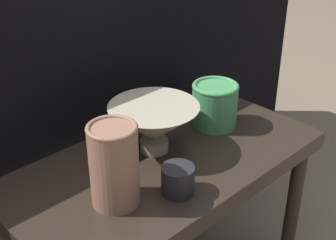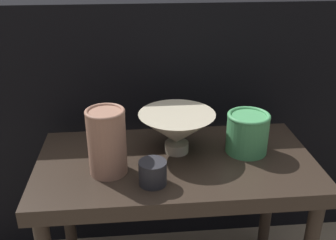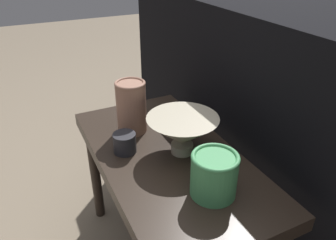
# 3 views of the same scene
# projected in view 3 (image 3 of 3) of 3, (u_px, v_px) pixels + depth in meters

# --- Properties ---
(table) EXTENTS (0.70, 0.37, 0.45)m
(table) POSITION_uv_depth(u_px,v_px,m) (168.00, 171.00, 0.94)
(table) COLOR #2D231C
(table) RESTS_ON ground_plane
(couch_backdrop) EXTENTS (1.63, 0.50, 0.80)m
(couch_backdrop) POSITION_uv_depth(u_px,v_px,m) (297.00, 130.00, 1.12)
(couch_backdrop) COLOR black
(couch_backdrop) RESTS_ON ground_plane
(bowl) EXTENTS (0.20, 0.20, 0.11)m
(bowl) POSITION_uv_depth(u_px,v_px,m) (182.00, 131.00, 0.89)
(bowl) COLOR #B2A88E
(bowl) RESTS_ON table
(vase_textured_left) EXTENTS (0.09, 0.09, 0.16)m
(vase_textured_left) POSITION_uv_depth(u_px,v_px,m) (131.00, 106.00, 0.99)
(vase_textured_left) COLOR #996B56
(vase_textured_left) RESTS_ON table
(vase_colorful_right) EXTENTS (0.11, 0.11, 0.11)m
(vase_colorful_right) POSITION_uv_depth(u_px,v_px,m) (214.00, 174.00, 0.75)
(vase_colorful_right) COLOR #47995B
(vase_colorful_right) RESTS_ON table
(cup) EXTENTS (0.06, 0.06, 0.06)m
(cup) POSITION_uv_depth(u_px,v_px,m) (125.00, 143.00, 0.91)
(cup) COLOR #232328
(cup) RESTS_ON table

